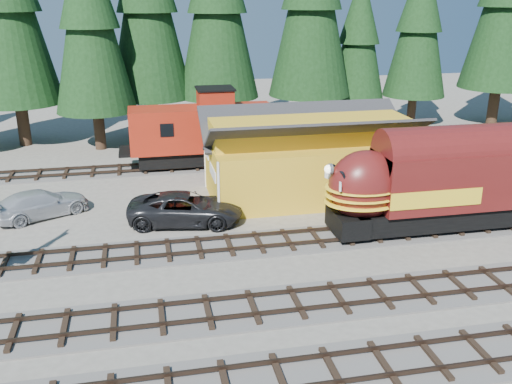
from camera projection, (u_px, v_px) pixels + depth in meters
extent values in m
plane|color=#6B665B|center=(375.00, 273.00, 25.69)|extent=(120.00, 120.00, 0.00)
cube|color=#38281E|center=(509.00, 213.00, 31.87)|extent=(68.00, 0.08, 0.16)
cube|color=#4C4947|center=(142.00, 170.00, 40.40)|extent=(32.00, 3.20, 0.08)
cube|color=#38281E|center=(142.00, 170.00, 39.67)|extent=(32.00, 0.08, 0.16)
cube|color=#38281E|center=(142.00, 164.00, 41.00)|extent=(32.00, 0.08, 0.16)
cube|color=gold|center=(309.00, 169.00, 34.83)|extent=(12.00, 6.00, 3.40)
cube|color=gold|center=(310.00, 131.00, 34.02)|extent=(11.88, 3.30, 1.44)
cube|color=white|center=(213.00, 172.00, 32.59)|extent=(0.06, 2.40, 0.60)
cone|color=black|center=(89.00, 17.00, 42.54)|extent=(6.19, 6.19, 14.11)
cone|color=black|center=(147.00, 1.00, 46.07)|extent=(6.85, 6.85, 15.61)
cone|color=black|center=(217.00, 2.00, 46.54)|extent=(6.82, 6.82, 15.52)
cone|color=black|center=(359.00, 36.00, 50.18)|extent=(5.04, 5.04, 11.49)
cone|color=black|center=(419.00, 23.00, 50.88)|extent=(5.67, 5.67, 12.91)
cube|color=black|center=(474.00, 211.00, 30.48)|extent=(13.90, 2.49, 1.07)
cube|color=#541413|center=(492.00, 175.00, 29.97)|extent=(12.68, 2.93, 2.93)
ellipsoid|color=#541413|center=(364.00, 185.00, 28.64)|extent=(3.71, 2.87, 3.61)
sphere|color=white|center=(329.00, 169.00, 27.95)|extent=(0.43, 0.43, 0.43)
cube|color=black|center=(203.00, 155.00, 40.96)|extent=(9.05, 2.33, 1.01)
cube|color=maroon|center=(202.00, 128.00, 40.29)|extent=(10.06, 2.92, 3.02)
cube|color=maroon|center=(215.00, 98.00, 39.78)|extent=(2.41, 2.21, 1.21)
imported|color=black|center=(185.00, 209.00, 30.91)|extent=(6.55, 3.89, 1.71)
imported|color=#B3B6BB|center=(41.00, 204.00, 31.87)|extent=(5.66, 4.39, 1.53)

